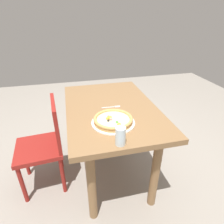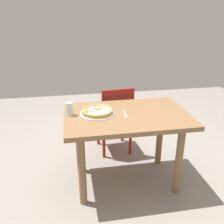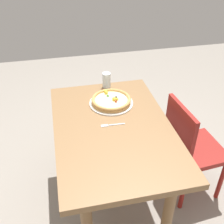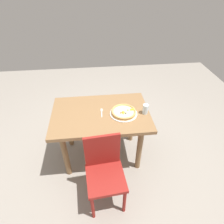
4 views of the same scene
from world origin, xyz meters
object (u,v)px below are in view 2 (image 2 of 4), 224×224
at_px(plate, 97,113).
at_px(drinking_glass, 70,109).
at_px(dining_table, 126,125).
at_px(fork, 125,114).
at_px(chair_near, 115,117).
at_px(pizza, 97,111).

bearing_deg(plate, drinking_glass, -3.64).
relative_size(dining_table, fork, 7.18).
relative_size(chair_near, fork, 5.26).
relative_size(fork, drinking_glass, 1.33).
height_order(dining_table, drinking_glass, drinking_glass).
bearing_deg(chair_near, drinking_glass, -139.65).
distance_m(chair_near, plate, 0.70).
bearing_deg(fork, dining_table, 129.78).
distance_m(dining_table, plate, 0.31).
distance_m(chair_near, pizza, 0.71).
height_order(pizza, fork, pizza).
bearing_deg(pizza, dining_table, 170.14).
bearing_deg(pizza, chair_near, -116.77).
bearing_deg(plate, dining_table, 170.14).
xyz_separation_m(dining_table, pizza, (0.28, -0.05, 0.15)).
bearing_deg(drinking_glass, fork, 171.73).
relative_size(dining_table, plate, 3.61).
bearing_deg(drinking_glass, pizza, 176.39).
relative_size(plate, fork, 1.99).
bearing_deg(fork, chair_near, -179.53).
relative_size(plate, drinking_glass, 2.65).
xyz_separation_m(chair_near, pizza, (0.28, 0.56, 0.33)).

